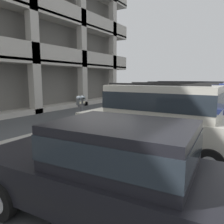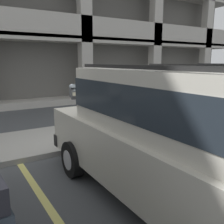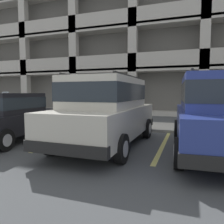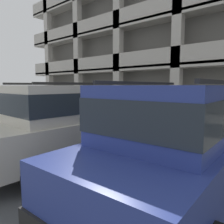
% 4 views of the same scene
% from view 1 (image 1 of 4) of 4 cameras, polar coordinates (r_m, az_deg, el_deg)
% --- Properties ---
extents(ground_plane, '(80.00, 80.00, 0.10)m').
position_cam_1_polar(ground_plane, '(7.62, -4.93, -8.06)').
color(ground_plane, '#444749').
extents(sidewalk, '(40.00, 2.20, 0.12)m').
position_cam_1_polar(sidewalk, '(8.40, -12.16, -5.85)').
color(sidewalk, '#9E9B93').
rests_on(sidewalk, ground_plane).
extents(parking_stall_lines, '(12.75, 4.80, 0.01)m').
position_cam_1_polar(parking_stall_lines, '(8.29, 9.55, -6.37)').
color(parking_stall_lines, '#DBD16B').
rests_on(parking_stall_lines, ground_plane).
extents(silver_suv, '(2.07, 4.81, 2.03)m').
position_cam_1_polar(silver_suv, '(6.29, 12.73, -1.22)').
color(silver_suv, beige).
rests_on(silver_suv, ground_plane).
extents(red_sedan, '(2.01, 4.57, 1.54)m').
position_cam_1_polar(red_sedan, '(3.41, -0.23, -14.39)').
color(red_sedan, black).
rests_on(red_sedan, ground_plane).
extents(dark_hatchback, '(2.20, 4.88, 2.03)m').
position_cam_1_polar(dark_hatchback, '(9.09, 18.26, 1.61)').
color(dark_hatchback, navy).
rests_on(dark_hatchback, ground_plane).
extents(parking_meter_near, '(0.35, 0.12, 1.46)m').
position_cam_1_polar(parking_meter_near, '(7.42, -8.09, 1.35)').
color(parking_meter_near, '#47474C').
rests_on(parking_meter_near, sidewalk).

